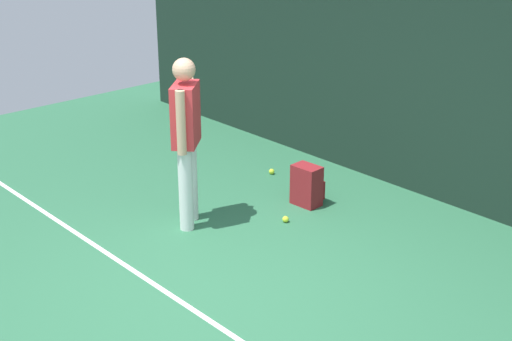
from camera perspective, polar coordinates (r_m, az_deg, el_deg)
ground_plane at (r=6.30m, az=-2.72°, el=-9.40°), size 12.00×12.00×0.00m
back_fence at (r=7.90m, az=14.15°, el=6.68°), size 10.00×0.10×2.57m
court_line at (r=6.12m, az=-5.23°, el=-10.48°), size 9.00×0.05×0.00m
tennis_player at (r=7.12m, az=-5.43°, el=2.92°), size 0.43×0.45×1.70m
backpack at (r=7.82m, az=4.01°, el=-1.19°), size 0.31×0.29×0.44m
tennis_ball_by_fence at (r=8.66m, az=1.22°, el=-0.08°), size 0.07×0.07×0.07m
tennis_ball_mid_court at (r=7.47m, az=2.30°, el=-3.79°), size 0.07×0.07×0.07m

